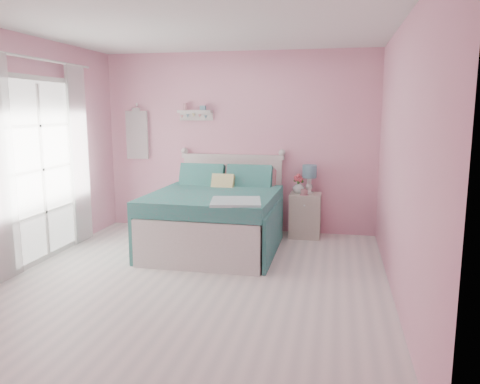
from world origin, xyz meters
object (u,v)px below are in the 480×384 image
(bed, at_px, (217,218))
(table_lamp, at_px, (309,174))
(nightstand, at_px, (305,215))
(vase, at_px, (298,187))
(teacup, at_px, (304,192))

(bed, distance_m, table_lamp, 1.48)
(nightstand, relative_size, vase, 3.54)
(nightstand, bearing_deg, bed, -145.44)
(bed, xyz_separation_m, vase, (0.99, 0.78, 0.31))
(nightstand, distance_m, teacup, 0.37)
(table_lamp, distance_m, vase, 0.24)
(table_lamp, relative_size, teacup, 3.95)
(bed, height_order, vase, bed)
(table_lamp, xyz_separation_m, vase, (-0.15, -0.03, -0.19))
(bed, bearing_deg, vase, 39.77)
(vase, bearing_deg, teacup, -59.85)
(vase, xyz_separation_m, teacup, (0.09, -0.16, -0.05))
(vase, height_order, teacup, vase)
(bed, bearing_deg, nightstand, 35.80)
(teacup, bearing_deg, nightstand, 84.40)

